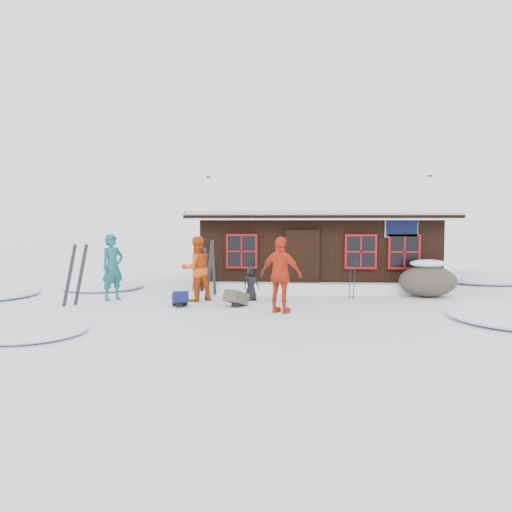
% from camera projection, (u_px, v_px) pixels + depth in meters
% --- Properties ---
extents(ground, '(120.00, 120.00, 0.00)m').
position_uv_depth(ground, '(273.00, 304.00, 14.08)').
color(ground, white).
rests_on(ground, ground).
extents(mountain_hut, '(8.90, 6.09, 4.42)m').
position_uv_depth(mountain_hut, '(316.00, 241.00, 18.85)').
color(mountain_hut, black).
rests_on(mountain_hut, ground).
extents(snow_drift, '(7.60, 0.60, 0.35)m').
position_uv_depth(snow_drift, '(321.00, 288.00, 16.23)').
color(snow_drift, white).
rests_on(snow_drift, ground).
extents(snow_mounds, '(20.60, 13.20, 0.48)m').
position_uv_depth(snow_mounds, '(326.00, 295.00, 15.84)').
color(snow_mounds, white).
rests_on(snow_mounds, ground).
extents(skier_teal, '(0.81, 0.85, 1.96)m').
position_uv_depth(skier_teal, '(113.00, 267.00, 14.74)').
color(skier_teal, '#155C64').
rests_on(skier_teal, ground).
extents(skier_orange_left, '(1.16, 1.09, 1.90)m').
position_uv_depth(skier_orange_left, '(197.00, 269.00, 14.60)').
color(skier_orange_left, '#CE490E').
rests_on(skier_orange_left, ground).
extents(skier_orange_right, '(1.24, 0.94, 1.96)m').
position_uv_depth(skier_orange_right, '(281.00, 275.00, 12.67)').
color(skier_orange_right, red).
rests_on(skier_orange_right, ground).
extents(skier_crouched, '(0.58, 0.52, 1.00)m').
position_uv_depth(skier_crouched, '(251.00, 284.00, 14.72)').
color(skier_crouched, black).
rests_on(skier_crouched, ground).
extents(boulder, '(1.77, 1.33, 1.04)m').
position_uv_depth(boulder, '(428.00, 280.00, 15.43)').
color(boulder, '#4D463D').
rests_on(boulder, ground).
extents(ski_pair_left, '(0.69, 0.35, 1.76)m').
position_uv_depth(ski_pair_left, '(75.00, 275.00, 13.84)').
color(ski_pair_left, black).
rests_on(ski_pair_left, ground).
extents(ski_pair_mid, '(0.43, 0.19, 1.56)m').
position_uv_depth(ski_pair_mid, '(210.00, 272.00, 15.90)').
color(ski_pair_mid, black).
rests_on(ski_pair_mid, ground).
extents(ski_pair_right, '(0.53, 0.30, 1.84)m').
position_uv_depth(ski_pair_right, '(204.00, 271.00, 14.63)').
color(ski_pair_right, black).
rests_on(ski_pair_right, ground).
extents(ski_poles, '(0.21, 0.11, 1.19)m').
position_uv_depth(ski_poles, '(352.00, 281.00, 15.03)').
color(ski_poles, black).
rests_on(ski_poles, ground).
extents(backpack_blue, '(0.56, 0.65, 0.30)m').
position_uv_depth(backpack_blue, '(180.00, 301.00, 13.71)').
color(backpack_blue, '#101545').
rests_on(backpack_blue, ground).
extents(backpack_olive, '(0.70, 0.75, 0.33)m').
position_uv_depth(backpack_olive, '(236.00, 300.00, 13.73)').
color(backpack_olive, '#474532').
rests_on(backpack_olive, ground).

